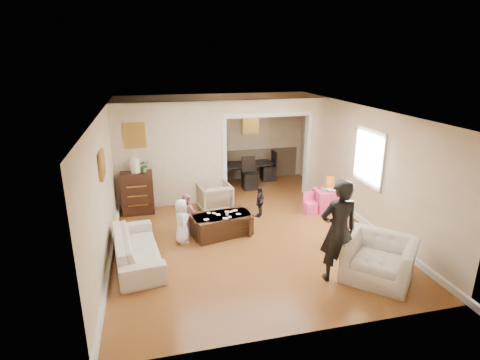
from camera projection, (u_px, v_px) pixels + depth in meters
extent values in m
plane|color=#945226|center=(242.00, 228.00, 8.51)|extent=(7.00, 7.00, 0.00)
cube|color=beige|center=(171.00, 155.00, 9.47)|extent=(2.75, 0.18, 2.60)
cube|color=beige|center=(315.00, 147.00, 10.32)|extent=(0.55, 0.18, 2.60)
cube|color=beige|center=(268.00, 106.00, 9.67)|extent=(2.22, 0.18, 0.35)
cube|color=white|center=(369.00, 157.00, 8.26)|extent=(0.03, 0.95, 1.10)
cube|color=brown|center=(135.00, 135.00, 9.03)|extent=(0.45, 0.03, 0.55)
cube|color=brown|center=(102.00, 164.00, 6.80)|extent=(0.03, 0.55, 0.40)
cube|color=brown|center=(251.00, 124.00, 11.41)|extent=(0.45, 0.03, 0.55)
imported|color=silver|center=(137.00, 248.00, 7.02)|extent=(1.00, 2.04, 0.57)
imported|color=tan|center=(215.00, 198.00, 9.31)|extent=(0.84, 0.86, 0.70)
imported|color=silver|center=(378.00, 259.00, 6.48)|extent=(1.50, 1.50, 0.74)
cube|color=black|center=(138.00, 193.00, 9.16)|extent=(0.74, 0.42, 1.02)
cylinder|color=beige|center=(135.00, 165.00, 8.95)|extent=(0.22, 0.22, 0.36)
imported|color=#3C652C|center=(144.00, 166.00, 9.00)|extent=(0.28, 0.24, 0.31)
cube|color=#361E11|center=(222.00, 225.00, 8.11)|extent=(1.33, 0.89, 0.46)
imported|color=white|center=(227.00, 213.00, 8.00)|extent=(0.11, 0.11, 0.09)
cube|color=#E53C6E|center=(326.00, 200.00, 9.41)|extent=(0.55, 0.55, 0.52)
cube|color=yellow|center=(330.00, 182.00, 9.40)|extent=(0.20, 0.07, 0.30)
cylinder|color=#26C1BF|center=(324.00, 189.00, 9.25)|extent=(0.08, 0.08, 0.08)
cube|color=red|center=(320.00, 188.00, 9.41)|extent=(0.10, 0.08, 0.05)
imported|color=silver|center=(331.00, 190.00, 9.22)|extent=(0.21, 0.21, 0.05)
imported|color=black|center=(244.00, 172.00, 11.52)|extent=(1.83, 1.27, 0.59)
imported|color=black|center=(338.00, 231.00, 6.31)|extent=(0.65, 0.43, 1.78)
imported|color=white|center=(182.00, 221.00, 7.71)|extent=(0.33, 0.48, 0.93)
imported|color=#CD8091|center=(187.00, 213.00, 8.17)|extent=(0.52, 0.55, 0.89)
imported|color=black|center=(260.00, 201.00, 8.99)|extent=(0.41, 0.47, 0.76)
cube|color=white|center=(218.00, 215.00, 8.05)|extent=(0.09, 0.11, 0.00)
cube|color=white|center=(206.00, 219.00, 7.82)|extent=(0.12, 0.11, 0.00)
cube|color=white|center=(230.00, 217.00, 7.93)|extent=(0.07, 0.08, 0.00)
cube|color=white|center=(238.00, 214.00, 8.08)|extent=(0.10, 0.08, 0.00)
cube|color=white|center=(214.00, 213.00, 8.12)|extent=(0.10, 0.11, 0.00)
cube|color=white|center=(226.00, 218.00, 7.87)|extent=(0.12, 0.11, 0.00)
cube|color=white|center=(231.00, 212.00, 8.21)|extent=(0.10, 0.10, 0.00)
cube|color=white|center=(235.00, 210.00, 8.27)|extent=(0.11, 0.09, 0.00)
cube|color=white|center=(209.00, 213.00, 8.14)|extent=(0.07, 0.09, 0.00)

